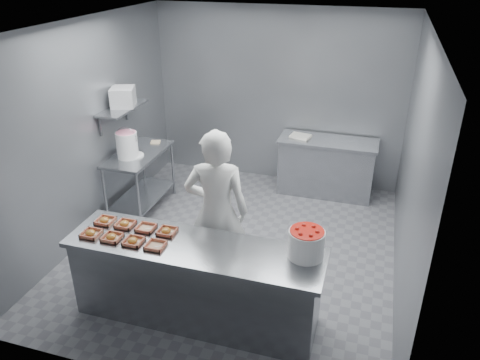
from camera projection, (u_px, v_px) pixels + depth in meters
name	position (u px, v px, depth m)	size (l,w,h in m)	color
floor	(235.00, 247.00, 6.15)	(4.50, 4.50, 0.00)	#4C4C51
ceiling	(234.00, 25.00, 4.91)	(4.50, 4.50, 0.00)	white
wall_back	(277.00, 97.00, 7.46)	(4.00, 0.04, 2.80)	slate
wall_left	(88.00, 131.00, 6.06)	(0.04, 4.50, 2.80)	slate
wall_right	(413.00, 169.00, 5.01)	(0.04, 4.50, 2.80)	slate
service_counter	(196.00, 282.00, 4.79)	(2.60, 0.70, 0.90)	slate
prep_table	(140.00, 172.00, 6.84)	(0.60, 1.20, 0.90)	slate
back_counter	(326.00, 167.00, 7.35)	(1.50, 0.60, 0.90)	slate
wall_shelf	(122.00, 108.00, 6.46)	(0.35, 0.90, 0.03)	slate
tray_0	(91.00, 233.00, 4.75)	(0.19, 0.18, 0.06)	tan
tray_1	(112.00, 237.00, 4.69)	(0.19, 0.18, 0.06)	tan
tray_2	(133.00, 241.00, 4.63)	(0.19, 0.18, 0.06)	tan
tray_3	(156.00, 245.00, 4.56)	(0.19, 0.18, 0.04)	tan
tray_4	(105.00, 221.00, 4.98)	(0.19, 0.18, 0.06)	tan
tray_5	(125.00, 224.00, 4.92)	(0.19, 0.18, 0.06)	tan
tray_6	(146.00, 228.00, 4.85)	(0.19, 0.18, 0.04)	tan
tray_7	(167.00, 231.00, 4.79)	(0.19, 0.18, 0.06)	tan
worker	(217.00, 212.00, 5.08)	(0.69, 0.46, 1.90)	silver
strawberry_tub	(306.00, 243.00, 4.37)	(0.34, 0.34, 0.28)	white
glaze_bucket	(127.00, 144.00, 6.47)	(0.31, 0.29, 0.45)	white
bucket_lid	(134.00, 155.00, 6.59)	(0.28, 0.28, 0.02)	white
rag	(156.00, 142.00, 7.06)	(0.14, 0.12, 0.02)	#CCB28C
appliance	(123.00, 97.00, 6.43)	(0.31, 0.35, 0.26)	gray
paper_stack	(301.00, 136.00, 7.25)	(0.30, 0.22, 0.04)	silver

